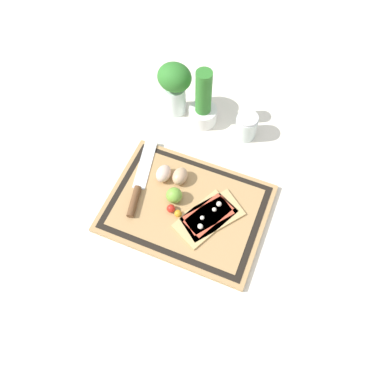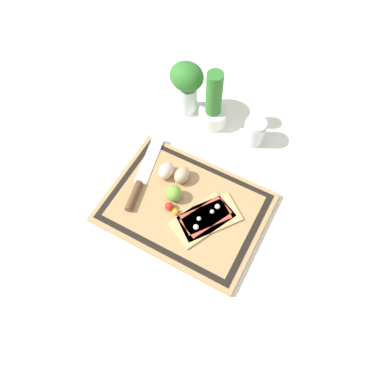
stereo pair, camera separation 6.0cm
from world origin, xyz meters
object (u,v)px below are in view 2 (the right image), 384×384
at_px(pizza_slice_near, 203,219).
at_px(egg_pink, 166,171).
at_px(cherry_tomato_yellow, 176,212).
at_px(sauce_jar, 254,132).
at_px(herb_glass, 187,84).
at_px(knife, 139,184).
at_px(lime, 174,194).
at_px(cherry_tomato_red, 169,206).
at_px(egg_brown, 182,175).
at_px(herb_pot, 213,107).
at_px(pizza_slice_far, 209,216).

distance_m(pizza_slice_near, egg_pink, 0.19).
height_order(cherry_tomato_yellow, sauce_jar, sauce_jar).
bearing_deg(pizza_slice_near, herb_glass, 124.76).
bearing_deg(knife, sauce_jar, 55.69).
height_order(lime, cherry_tomato_yellow, lime).
xyz_separation_m(knife, cherry_tomato_red, (0.12, -0.02, 0.00)).
bearing_deg(sauce_jar, egg_brown, -116.37).
bearing_deg(lime, knife, -173.19).
bearing_deg(cherry_tomato_yellow, herb_pot, 100.45).
height_order(knife, cherry_tomato_yellow, same).
xyz_separation_m(pizza_slice_near, herb_glass, (-0.25, 0.37, 0.10)).
xyz_separation_m(knife, cherry_tomato_yellow, (0.15, -0.03, 0.00)).
distance_m(egg_brown, cherry_tomato_red, 0.11).
height_order(pizza_slice_far, lime, lime).
bearing_deg(knife, cherry_tomato_yellow, -12.02).
height_order(pizza_slice_near, pizza_slice_far, same).
relative_size(cherry_tomato_red, herb_glass, 0.12).
xyz_separation_m(pizza_slice_near, cherry_tomato_yellow, (-0.08, -0.02, 0.01)).
bearing_deg(pizza_slice_near, lime, 167.52).
bearing_deg(herb_pot, pizza_slice_near, -67.22).
height_order(egg_brown, cherry_tomato_yellow, egg_brown).
relative_size(pizza_slice_near, sauce_jar, 2.27).
height_order(herb_pot, herb_glass, herb_pot).
height_order(pizza_slice_far, cherry_tomato_red, same).
xyz_separation_m(egg_brown, cherry_tomato_yellow, (0.04, -0.11, -0.01)).
bearing_deg(cherry_tomato_yellow, pizza_slice_far, 22.94).
relative_size(pizza_slice_far, sauce_jar, 2.22).
bearing_deg(lime, herb_pot, 96.51).
xyz_separation_m(herb_pot, sauce_jar, (0.15, -0.00, -0.04)).
distance_m(knife, herb_pot, 0.36).
bearing_deg(egg_brown, pizza_slice_far, -29.81).
relative_size(pizza_slice_near, cherry_tomato_red, 8.26).
height_order(knife, lime, lime).
height_order(lime, herb_pot, herb_pot).
distance_m(cherry_tomato_red, sauce_jar, 0.38).
xyz_separation_m(pizza_slice_far, knife, (-0.24, -0.01, 0.00)).
bearing_deg(lime, pizza_slice_far, -3.28).
distance_m(egg_brown, cherry_tomato_yellow, 0.12).
bearing_deg(cherry_tomato_yellow, lime, 124.96).
distance_m(knife, cherry_tomato_yellow, 0.15).
height_order(pizza_slice_far, herb_glass, herb_glass).
height_order(pizza_slice_near, knife, pizza_slice_near).
bearing_deg(cherry_tomato_red, knife, 168.45).
bearing_deg(sauce_jar, cherry_tomato_red, -106.97).
bearing_deg(egg_brown, cherry_tomato_red, -81.33).
relative_size(pizza_slice_far, knife, 0.70).
bearing_deg(sauce_jar, cherry_tomato_yellow, -102.96).
distance_m(pizza_slice_near, herb_glass, 0.45).
height_order(knife, egg_pink, egg_pink).
height_order(lime, herb_glass, herb_glass).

